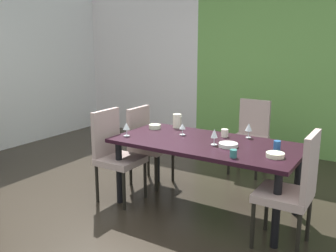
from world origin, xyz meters
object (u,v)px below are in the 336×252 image
at_px(wine_glass_near_window, 182,127).
at_px(pitcher_center, 177,121).
at_px(serving_bowl_rear, 275,155).
at_px(cup_east, 225,133).
at_px(chair_right_near, 294,186).
at_px(wine_glass_near_shelf, 126,127).
at_px(cup_north, 277,145).
at_px(serving_bowl_front, 228,145).
at_px(chair_left_far, 147,141).
at_px(dining_table, 206,149).
at_px(chair_head_far, 251,132).
at_px(serving_bowl_right, 155,127).
at_px(chair_left_near, 115,151).
at_px(cup_corner, 233,154).
at_px(wine_glass_left, 249,127).
at_px(wine_glass_south, 214,134).

relative_size(wine_glass_near_window, pitcher_center, 0.77).
bearing_deg(serving_bowl_rear, cup_east, 147.92).
bearing_deg(chair_right_near, wine_glass_near_shelf, 88.18).
height_order(cup_north, cup_east, cup_north).
bearing_deg(serving_bowl_front, pitcher_center, 152.54).
relative_size(chair_left_far, chair_right_near, 0.91).
bearing_deg(wine_glass_near_shelf, wine_glass_near_window, 36.61).
bearing_deg(chair_left_far, dining_table, 72.66).
xyz_separation_m(chair_head_far, cup_north, (0.70, -1.27, 0.24)).
height_order(wine_glass_near_shelf, serving_bowl_right, wine_glass_near_shelf).
xyz_separation_m(dining_table, wine_glass_near_shelf, (-0.85, -0.24, 0.18)).
bearing_deg(chair_left_near, wine_glass_near_shelf, 114.05).
bearing_deg(chair_left_near, serving_bowl_rear, 95.57).
height_order(chair_right_near, chair_left_near, chair_right_near).
bearing_deg(cup_north, chair_left_far, 172.94).
bearing_deg(wine_glass_near_shelf, serving_bowl_right, 81.06).
bearing_deg(chair_left_near, wine_glass_near_window, 124.26).
distance_m(cup_corner, cup_north, 0.51).
bearing_deg(pitcher_center, serving_bowl_right, -136.69).
height_order(chair_head_far, cup_corner, chair_head_far).
xyz_separation_m(wine_glass_near_shelf, cup_east, (0.92, 0.53, -0.06)).
height_order(serving_bowl_right, cup_east, cup_east).
distance_m(wine_glass_near_shelf, serving_bowl_rear, 1.60).
distance_m(wine_glass_left, serving_bowl_front, 0.45).
height_order(chair_left_far, chair_right_near, chair_right_near).
height_order(chair_left_far, cup_north, chair_left_far).
bearing_deg(wine_glass_near_window, cup_corner, -30.42).
relative_size(chair_left_far, wine_glass_left, 6.00).
bearing_deg(wine_glass_south, cup_north, 14.69).
xyz_separation_m(dining_table, pitcher_center, (-0.58, 0.39, 0.16)).
xyz_separation_m(chair_left_near, wine_glass_near_window, (0.62, 0.42, 0.27)).
height_order(chair_head_far, wine_glass_left, chair_head_far).
distance_m(wine_glass_left, pitcher_center, 0.89).
bearing_deg(cup_corner, chair_left_near, 178.31).
relative_size(chair_left_near, wine_glass_near_window, 7.95).
height_order(cup_north, pitcher_center, pitcher_center).
bearing_deg(chair_right_near, wine_glass_left, 44.04).
distance_m(chair_left_near, cup_corner, 1.43).
xyz_separation_m(chair_left_near, serving_bowl_front, (1.24, 0.25, 0.20)).
bearing_deg(wine_glass_near_shelf, chair_left_near, -155.95).
bearing_deg(chair_head_far, serving_bowl_rear, 116.86).
distance_m(dining_table, wine_glass_near_window, 0.41).
bearing_deg(wine_glass_near_window, chair_right_near, -17.67).
xyz_separation_m(wine_glass_south, cup_east, (-0.04, 0.35, -0.07)).
height_order(chair_left_near, serving_bowl_right, chair_left_near).
bearing_deg(wine_glass_left, chair_left_far, -176.20).
relative_size(chair_right_near, chair_left_near, 1.03).
distance_m(serving_bowl_right, cup_east, 0.86).
relative_size(serving_bowl_front, cup_east, 2.25).
height_order(dining_table, wine_glass_near_window, wine_glass_near_window).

